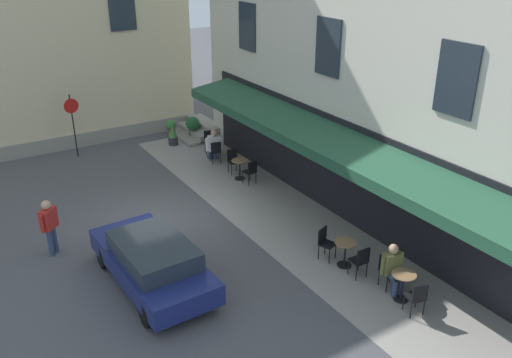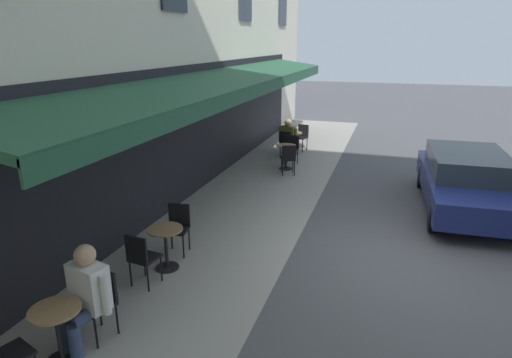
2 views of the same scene
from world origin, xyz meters
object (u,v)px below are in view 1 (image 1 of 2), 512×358
cafe_table_mid_terrace (240,167)px  walking_pedestrian_in_red (49,223)px  potted_plant_by_steps (193,125)px  cafe_chair_black_corner_left (325,241)px  cafe_table_far_end (345,250)px  cafe_table_near_entrance (212,146)px  seated_patron_in_white (214,144)px  cafe_chair_black_near_door (251,170)px  potted_plant_entrance_right (173,135)px  cafe_chair_black_by_window (388,267)px  cafe_table_streetside (403,283)px  cafe_chair_black_corner_right (360,260)px  cafe_chair_black_back_row (233,159)px  cafe_chair_black_facing_street (216,150)px  seated_companion_in_olive (393,267)px  cafe_chair_black_kerbside (209,140)px  cafe_chair_black_under_awning (417,296)px  potted_plant_entrance_left (171,128)px  parked_car_navy (153,261)px  no_parking_sign (72,114)px

cafe_table_mid_terrace → walking_pedestrian_in_red: walking_pedestrian_in_red is taller
walking_pedestrian_in_red → potted_plant_by_steps: bearing=-48.7°
cafe_chair_black_corner_left → cafe_table_far_end: bearing=-159.7°
cafe_table_near_entrance → seated_patron_in_white: 0.47m
cafe_table_near_entrance → cafe_chair_black_near_door: (-3.04, 0.01, 0.06)m
potted_plant_entrance_right → cafe_chair_black_by_window: bearing=-177.8°
cafe_chair_black_near_door → cafe_table_far_end: (-5.85, 0.58, -0.06)m
cafe_table_streetside → cafe_chair_black_corner_right: cafe_chair_black_corner_right is taller
cafe_table_mid_terrace → cafe_chair_black_back_row: (0.63, -0.08, 0.06)m
cafe_chair_black_corner_right → seated_patron_in_white: 9.14m
cafe_chair_black_facing_street → cafe_chair_black_back_row: same height
cafe_table_far_end → seated_patron_in_white: size_ratio=0.55×
cafe_chair_black_corner_right → potted_plant_by_steps: 12.10m
cafe_table_mid_terrace → seated_companion_in_olive: seated_companion_in_olive is taller
cafe_table_near_entrance → cafe_chair_black_corner_left: size_ratio=0.82×
cafe_chair_black_kerbside → cafe_table_far_end: 9.52m
cafe_chair_black_near_door → cafe_chair_black_under_awning: size_ratio=1.00×
cafe_chair_black_back_row → cafe_chair_black_facing_street: bearing=6.2°
walking_pedestrian_in_red → potted_plant_entrance_right: 8.99m
cafe_chair_black_near_door → potted_plant_by_steps: 5.59m
cafe_table_near_entrance → cafe_chair_black_by_window: 10.16m
cafe_chair_black_kerbside → cafe_chair_black_near_door: size_ratio=1.00×
cafe_chair_black_near_door → potted_plant_entrance_left: size_ratio=1.14×
cafe_chair_black_facing_street → parked_car_navy: 8.19m
cafe_table_near_entrance → cafe_chair_black_corner_right: 9.54m
no_parking_sign → potted_plant_by_steps: size_ratio=2.67×
cafe_table_near_entrance → cafe_chair_black_back_row: (-1.79, 0.02, 0.06)m
seated_companion_in_olive → no_parking_sign: 14.05m
cafe_table_mid_terrace → potted_plant_entrance_left: potted_plant_entrance_left is taller
cafe_chair_black_near_door → walking_pedestrian_in_red: 7.24m
potted_plant_entrance_right → cafe_chair_black_corner_right: bearing=-179.4°
cafe_table_near_entrance → walking_pedestrian_in_red: 8.25m
cafe_chair_black_by_window → no_parking_sign: size_ratio=0.35×
cafe_chair_black_near_door → seated_patron_in_white: bearing=2.0°
cafe_table_near_entrance → no_parking_sign: 5.63m
cafe_chair_black_near_door → potted_plant_entrance_left: 6.20m
potted_plant_entrance_left → potted_plant_entrance_right: potted_plant_entrance_right is taller
potted_plant_by_steps → seated_companion_in_olive: bearing=177.0°
cafe_chair_black_under_awning → seated_companion_in_olive: (1.02, -0.24, 0.15)m
cafe_table_streetside → cafe_chair_black_by_window: 0.63m
cafe_table_far_end → seated_patron_in_white: bearing=-3.3°
no_parking_sign → potted_plant_entrance_right: no_parking_sign is taller
cafe_chair_black_kerbside → cafe_chair_black_under_awning: same height
cafe_chair_black_corner_right → potted_plant_entrance_left: (12.67, -0.21, -0.11)m
cafe_chair_black_facing_street → potted_plant_entrance_right: (2.80, 0.59, -0.12)m
cafe_chair_black_back_row → cafe_chair_black_corner_right: 7.76m
seated_patron_in_white → no_parking_sign: 5.72m
cafe_chair_black_facing_street → seated_patron_in_white: size_ratio=0.67×
cafe_chair_black_facing_street → no_parking_sign: bearing=51.2°
walking_pedestrian_in_red → potted_plant_by_steps: (6.62, -7.54, -0.40)m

